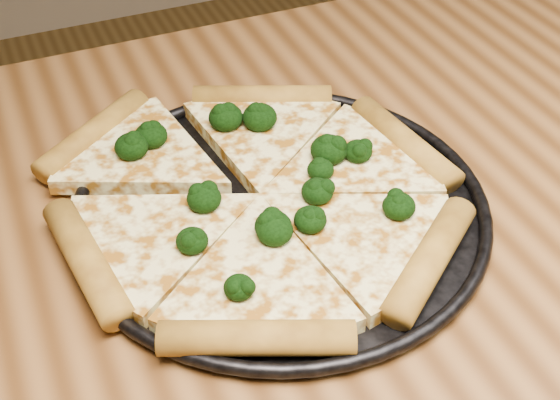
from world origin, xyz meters
name	(u,v)px	position (x,y,z in m)	size (l,w,h in m)	color
dining_table	(411,334)	(0.00, 0.00, 0.66)	(1.20, 0.90, 0.75)	brown
pizza_pan	(280,207)	(-0.08, 0.10, 0.76)	(0.36, 0.36, 0.02)	black
pizza	(255,194)	(-0.10, 0.11, 0.77)	(0.35, 0.38, 0.03)	#FFF39C
broccoli_florets	(259,172)	(-0.09, 0.12, 0.78)	(0.21, 0.24, 0.03)	black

